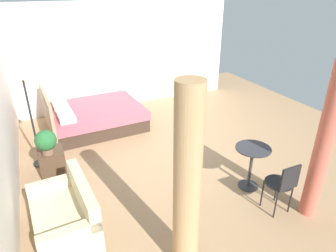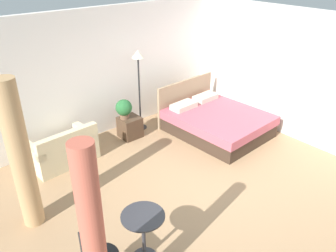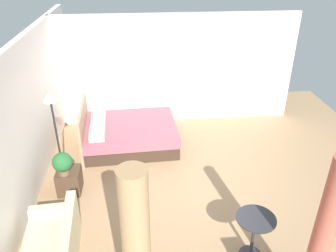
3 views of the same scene
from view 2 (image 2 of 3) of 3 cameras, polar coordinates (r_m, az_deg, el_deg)
ground_plane at (r=6.09m, az=5.81°, el=-10.03°), size 8.65×8.86×0.02m
wall_back at (r=7.54m, az=-9.89°, el=8.99°), size 8.65×0.12×2.71m
wall_right at (r=7.56m, az=21.70°, el=7.48°), size 0.12×5.86×2.71m
bed at (r=7.71m, az=7.93°, el=0.81°), size 1.81×2.16×0.99m
couch at (r=6.83m, az=-17.14°, el=-3.92°), size 1.26×0.81×0.76m
nightstand at (r=7.50m, az=-6.39°, el=-0.19°), size 0.44×0.42×0.46m
potted_plant at (r=7.28m, az=-7.40°, el=2.96°), size 0.35×0.35×0.43m
floor_lamp at (r=7.41m, az=-4.98°, el=9.56°), size 0.28×0.28×1.83m
balcony_table at (r=4.55m, az=-4.13°, el=-16.88°), size 0.56×0.56×0.74m
curtain_left at (r=3.55m, az=-12.24°, el=-18.91°), size 0.23×0.23×2.29m
curtain_right at (r=5.11m, az=-23.48°, el=-4.83°), size 0.30×0.30×2.29m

